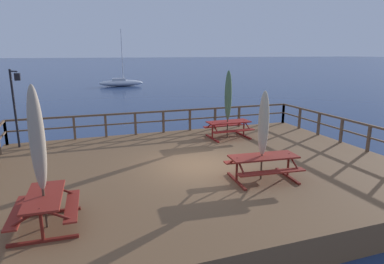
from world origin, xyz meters
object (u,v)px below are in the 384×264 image
Objects in this scene: sailboat_distant at (121,83)px; picnic_table_back_left at (263,162)px; picnic_table_mid_left at (228,126)px; lamp_post_hooked at (16,97)px; patio_umbrella_tall_back_left at (37,140)px; patio_umbrella_tall_front at (228,96)px; picnic_table_front_left at (45,204)px; patio_umbrella_tall_mid_right at (264,124)px.

picnic_table_back_left is at bearing -90.85° from sailboat_distant.
picnic_table_mid_left is 9.01m from lamp_post_hooked.
sailboat_distant is at bearing 80.45° from patio_umbrella_tall_back_left.
picnic_table_mid_left is at bearing 34.36° from patio_umbrella_tall_front.
picnic_table_mid_left is 1.40m from patio_umbrella_tall_front.
patio_umbrella_tall_front is 9.32m from patio_umbrella_tall_back_left.
picnic_table_mid_left is 0.62× the size of patio_umbrella_tall_back_left.
lamp_post_hooked is (-1.48, 7.19, 0.07)m from patio_umbrella_tall_back_left.
picnic_table_mid_left is at bearing 76.54° from picnic_table_back_left.
sailboat_distant is (0.57, 38.77, -0.86)m from picnic_table_back_left.
picnic_table_front_left is at bearing -99.55° from sailboat_distant.
patio_umbrella_tall_front is at bearing -8.47° from lamp_post_hooked.
patio_umbrella_tall_front is 33.87m from sailboat_distant.
sailboat_distant is (-0.55, 33.79, -2.25)m from patio_umbrella_tall_front.
picnic_table_front_left is at bearing -140.92° from patio_umbrella_tall_front.
lamp_post_hooked is at bearing 171.94° from picnic_table_mid_left.
patio_umbrella_tall_mid_right is 38.78m from sailboat_distant.
picnic_table_mid_left is 1.14× the size of picnic_table_front_left.
patio_umbrella_tall_front is 8.80m from lamp_post_hooked.
picnic_table_back_left is 6.35m from patio_umbrella_tall_back_left.
patio_umbrella_tall_front reaches higher than picnic_table_front_left.
picnic_table_mid_left is at bearing 39.03° from picnic_table_front_left.
picnic_table_mid_left is 0.65× the size of patio_umbrella_tall_front.
patio_umbrella_tall_front is at bearing 76.78° from patio_umbrella_tall_mid_right.
lamp_post_hooked is (-7.55, 6.23, 0.36)m from patio_umbrella_tall_mid_right.
sailboat_distant reaches higher than patio_umbrella_tall_mid_right.
picnic_table_mid_left is at bearing -8.06° from lamp_post_hooked.
picnic_table_back_left is 9.96m from lamp_post_hooked.
sailboat_distant is (-0.63, 33.74, -0.85)m from picnic_table_mid_left.
sailboat_distant reaches higher than picnic_table_back_left.
picnic_table_back_left is 0.71× the size of patio_umbrella_tall_front.
sailboat_distant reaches higher than lamp_post_hooked.
patio_umbrella_tall_back_left is at bearing -171.50° from picnic_table_back_left.
patio_umbrella_tall_back_left reaches higher than picnic_table_front_left.
picnic_table_back_left is 1.26× the size of picnic_table_front_left.
patio_umbrella_tall_mid_right is at bearing -90.90° from sailboat_distant.
lamp_post_hooked is (-8.71, 1.30, 0.16)m from patio_umbrella_tall_front.
lamp_post_hooked is at bearing 140.46° from patio_umbrella_tall_mid_right.
patio_umbrella_tall_back_left is at bearing -140.88° from picnic_table_mid_left.
picnic_table_mid_left is at bearing 39.12° from patio_umbrella_tall_back_left.
patio_umbrella_tall_mid_right is at bearing 8.74° from picnic_table_front_left.
patio_umbrella_tall_back_left is (-6.10, -0.91, 1.48)m from picnic_table_back_left.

